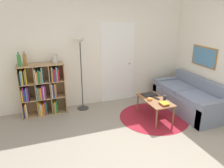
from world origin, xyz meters
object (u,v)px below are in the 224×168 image
at_px(laptop, 149,95).
at_px(bottle_middle, 25,60).
at_px(bowl, 150,99).
at_px(bottle_left, 19,60).
at_px(couch, 190,99).
at_px(bookshelf, 42,90).
at_px(coffee_table, 155,102).
at_px(floor_lamp, 80,51).
at_px(vase_on_shelf, 55,59).
at_px(cup, 165,98).

xyz_separation_m(laptop, bottle_middle, (-2.56, 0.81, 0.84)).
height_order(bowl, bottle_left, bottle_left).
relative_size(couch, laptop, 5.54).
bearing_deg(bookshelf, coffee_table, -25.06).
distance_m(floor_lamp, vase_on_shelf, 0.58).
distance_m(bookshelf, bowl, 2.41).
xyz_separation_m(floor_lamp, couch, (2.40, -0.92, -1.14)).
bearing_deg(coffee_table, bottle_left, 158.47).
xyz_separation_m(bowl, bottle_middle, (-2.42, 1.08, 0.82)).
distance_m(laptop, cup, 0.39).
bearing_deg(vase_on_shelf, coffee_table, -28.90).
distance_m(coffee_table, bottle_left, 3.00).
bearing_deg(vase_on_shelf, bottle_left, -178.45).
relative_size(floor_lamp, cup, 18.94).
relative_size(floor_lamp, bottle_left, 5.74).
xyz_separation_m(bottle_left, bottle_middle, (0.11, 0.03, -0.00)).
height_order(bowl, vase_on_shelf, vase_on_shelf).
distance_m(coffee_table, vase_on_shelf, 2.38).
bearing_deg(cup, couch, 12.00).
height_order(bookshelf, vase_on_shelf, vase_on_shelf).
relative_size(laptop, bowl, 3.06).
height_order(bookshelf, couch, bookshelf).
xyz_separation_m(coffee_table, cup, (0.19, -0.08, 0.10)).
height_order(coffee_table, cup, cup).
distance_m(coffee_table, bottle_middle, 2.91).
relative_size(coffee_table, vase_on_shelf, 4.90).
xyz_separation_m(floor_lamp, bottle_left, (-1.29, 0.04, -0.12)).
distance_m(couch, laptop, 1.04).
bearing_deg(bottle_middle, bookshelf, -1.89).
bearing_deg(laptop, coffee_table, -91.84).
height_order(floor_lamp, laptop, floor_lamp).
bearing_deg(bottle_left, floor_lamp, -1.63).
bearing_deg(cup, vase_on_shelf, 151.48).
relative_size(laptop, bottle_middle, 1.14).
relative_size(cup, vase_on_shelf, 0.48).
height_order(bookshelf, cup, bookshelf).
height_order(couch, bowl, couch).
distance_m(laptop, bowl, 0.30).
distance_m(couch, bottle_middle, 3.84).
bearing_deg(vase_on_shelf, floor_lamp, -5.70).
xyz_separation_m(laptop, bottle_left, (-2.67, 0.79, 0.84)).
bearing_deg(bottle_middle, couch, -15.42).
height_order(couch, bottle_left, bottle_left).
xyz_separation_m(bottle_left, vase_on_shelf, (0.72, 0.02, -0.03)).
height_order(bookshelf, floor_lamp, floor_lamp).
xyz_separation_m(bottle_middle, vase_on_shelf, (0.61, -0.01, -0.03)).
height_order(bottle_left, vase_on_shelf, bottle_left).
relative_size(couch, vase_on_shelf, 9.78).
bearing_deg(bottle_middle, floor_lamp, -3.08).
distance_m(floor_lamp, coffee_table, 1.99).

